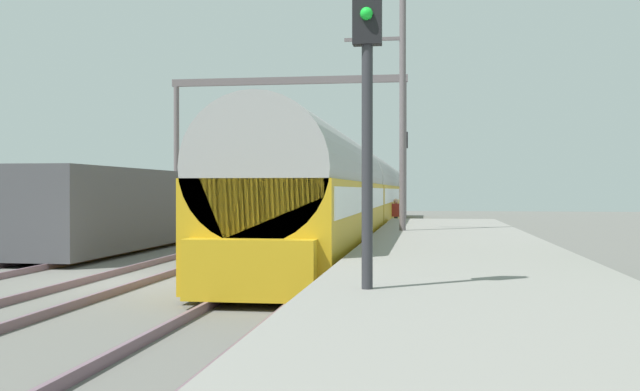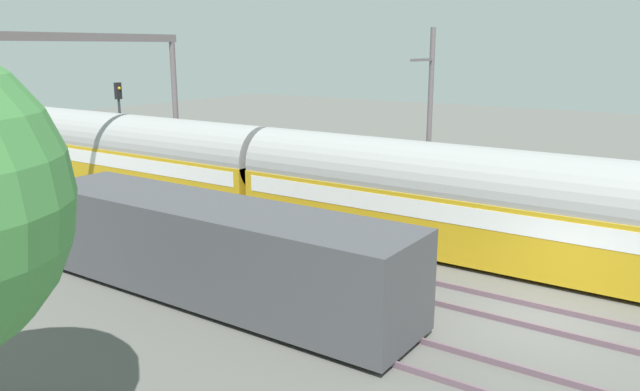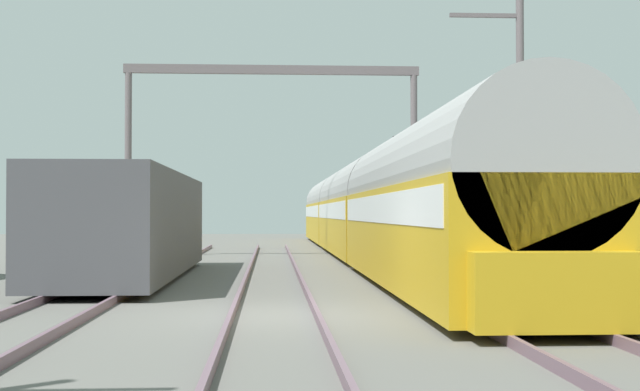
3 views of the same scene
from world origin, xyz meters
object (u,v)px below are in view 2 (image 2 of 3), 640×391
(railway_signal_far, at_px, (120,118))
(freight_car, at_px, (211,250))
(catenary_gantry, at_px, (72,87))
(passenger_train, at_px, (138,155))
(person_crossing, at_px, (182,171))

(railway_signal_far, bearing_deg, freight_car, -120.94)
(catenary_gantry, bearing_deg, passenger_train, 10.04)
(freight_car, xyz_separation_m, catenary_gantry, (3.85, 11.70, 4.13))
(freight_car, bearing_deg, person_crossing, 49.82)
(passenger_train, distance_m, catenary_gantry, 5.33)
(passenger_train, xyz_separation_m, person_crossing, (1.64, -1.31, -0.94))
(passenger_train, relative_size, freight_car, 3.78)
(person_crossing, distance_m, catenary_gantry, 7.18)
(catenary_gantry, bearing_deg, freight_car, -108.22)
(person_crossing, bearing_deg, passenger_train, -30.69)
(catenary_gantry, bearing_deg, railway_signal_far, 37.02)
(person_crossing, relative_size, catenary_gantry, 0.14)
(person_crossing, xyz_separation_m, catenary_gantry, (-5.50, 0.63, 4.57))
(freight_car, xyz_separation_m, person_crossing, (9.35, 11.07, -0.44))
(railway_signal_far, distance_m, catenary_gantry, 7.55)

